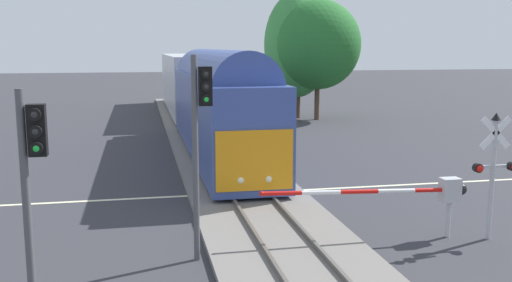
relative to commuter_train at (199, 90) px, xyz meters
name	(u,v)px	position (x,y,z in m)	size (l,w,h in m)	color
ground_plane	(244,193)	(0.00, -16.53, -2.80)	(220.00, 220.00, 0.00)	#333338
road_centre_stripe	(244,193)	(0.00, -16.53, -2.80)	(44.00, 0.20, 0.01)	beige
railway_track	(244,191)	(0.00, -16.53, -2.70)	(4.40, 80.00, 0.32)	slate
commuter_train	(199,90)	(0.00, 0.00, 0.00)	(3.04, 40.22, 5.16)	#384C93
crossing_gate_near	(426,192)	(4.26, -22.86, -1.39)	(6.28, 0.40, 1.80)	#B7B7BC
crossing_signal_mast	(494,163)	(6.10, -23.30, -0.50)	(1.36, 0.44, 3.76)	#B2B2B7
traffic_signal_near_left	(32,171)	(-5.95, -26.41, 0.45)	(0.53, 0.38, 4.84)	#4C4C51
traffic_signal_median	(200,125)	(-2.37, -23.25, 0.83)	(0.53, 0.38, 5.42)	#4C4C51
elm_centre_background	(298,45)	(8.43, 6.13, 2.94)	(5.29, 5.29, 9.85)	#4C3828
oak_far_right	(318,45)	(9.63, 4.74, 2.97)	(6.55, 6.55, 9.20)	#4C3828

